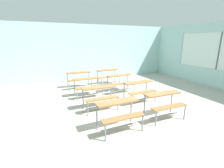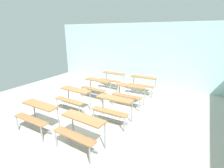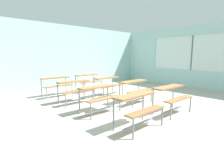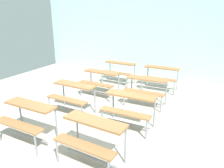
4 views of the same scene
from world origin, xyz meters
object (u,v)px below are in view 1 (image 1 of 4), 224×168
at_px(desk_bench_r1c0, 100,93).
at_px(desk_bench_r2c1, 121,79).
at_px(desk_bench_r0c1, 165,100).
at_px(desk_bench_r2c0, 88,83).
at_px(desk_bench_r0c0, 119,109).
at_px(desk_bench_r3c0, 79,76).
at_px(desk_bench_r3c1, 108,73).
at_px(desk_bench_r1c1, 140,87).

relative_size(desk_bench_r1c0, desk_bench_r2c1, 1.00).
relative_size(desk_bench_r0c1, desk_bench_r2c0, 1.00).
distance_m(desk_bench_r0c0, desk_bench_r1c0, 1.39).
xyz_separation_m(desk_bench_r0c0, desk_bench_r1c0, (0.02, 1.39, 0.00)).
height_order(desk_bench_r0c1, desk_bench_r1c0, same).
xyz_separation_m(desk_bench_r3c0, desk_bench_r3c1, (1.50, 0.00, 0.00)).
height_order(desk_bench_r0c1, desk_bench_r1c1, same).
bearing_deg(desk_bench_r3c1, desk_bench_r2c0, -138.78).
xyz_separation_m(desk_bench_r2c0, desk_bench_r2c1, (1.44, -0.02, 0.00)).
bearing_deg(desk_bench_r1c1, desk_bench_r0c1, -94.67).
xyz_separation_m(desk_bench_r1c1, desk_bench_r2c1, (-0.07, 1.31, 0.00)).
bearing_deg(desk_bench_r0c1, desk_bench_r1c0, 138.82).
distance_m(desk_bench_r1c1, desk_bench_r2c0, 2.02).
height_order(desk_bench_r0c0, desk_bench_r3c0, same).
height_order(desk_bench_r1c0, desk_bench_r3c0, same).
xyz_separation_m(desk_bench_r0c1, desk_bench_r3c1, (0.04, 4.05, 0.00)).
xyz_separation_m(desk_bench_r0c0, desk_bench_r2c1, (1.48, 2.69, 0.00)).
relative_size(desk_bench_r1c0, desk_bench_r3c1, 1.00).
relative_size(desk_bench_r0c0, desk_bench_r1c1, 0.99).
distance_m(desk_bench_r1c1, desk_bench_r2c1, 1.32).
xyz_separation_m(desk_bench_r0c1, desk_bench_r2c0, (-1.43, 2.69, 0.00)).
relative_size(desk_bench_r0c1, desk_bench_r3c0, 1.00).
height_order(desk_bench_r3c0, desk_bench_r3c1, same).
bearing_deg(desk_bench_r0c0, desk_bench_r1c1, 41.82).
bearing_deg(desk_bench_r2c1, desk_bench_r3c1, 87.23).
relative_size(desk_bench_r0c0, desk_bench_r0c1, 0.98).
relative_size(desk_bench_r1c0, desk_bench_r3c0, 0.99).
bearing_deg(desk_bench_r0c0, desk_bench_r2c0, 89.47).
distance_m(desk_bench_r1c0, desk_bench_r2c1, 1.95).
bearing_deg(desk_bench_r0c0, desk_bench_r1c0, 89.26).
xyz_separation_m(desk_bench_r1c1, desk_bench_r3c1, (-0.04, 2.69, 0.00)).
bearing_deg(desk_bench_r1c1, desk_bench_r3c1, 89.85).
bearing_deg(desk_bench_r3c0, desk_bench_r0c0, -87.40).
distance_m(desk_bench_r1c1, desk_bench_r3c0, 3.10).
bearing_deg(desk_bench_r3c1, desk_bench_r1c0, -120.39).
height_order(desk_bench_r0c1, desk_bench_r2c1, same).
relative_size(desk_bench_r0c0, desk_bench_r2c0, 0.98).
bearing_deg(desk_bench_r3c1, desk_bench_r2c1, -92.54).
bearing_deg(desk_bench_r0c0, desk_bench_r0c1, 0.83).
xyz_separation_m(desk_bench_r0c0, desk_bench_r2c0, (0.03, 2.71, 0.00)).
height_order(desk_bench_r1c0, desk_bench_r3c1, same).
relative_size(desk_bench_r0c0, desk_bench_r3c0, 0.98).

